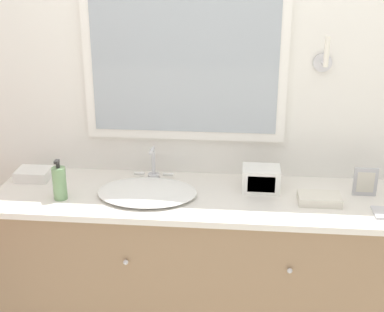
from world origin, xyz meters
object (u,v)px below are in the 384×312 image
Objects in this scene: soap_bottle at (60,183)px; appliance_box at (261,179)px; picture_frame at (365,182)px; sink_basin at (147,191)px.

soap_bottle reaches higher than appliance_box.
picture_frame reaches higher than appliance_box.
sink_basin is 0.56m from appliance_box.
soap_bottle is 1.09× the size of appliance_box.
soap_bottle is at bearing -173.14° from picture_frame.
picture_frame is (1.04, 0.09, 0.05)m from sink_basin.
appliance_box is 0.50m from picture_frame.
sink_basin is at bearing -174.96° from picture_frame.
sink_basin is at bearing -169.05° from appliance_box.
appliance_box is at bearing 178.39° from picture_frame.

